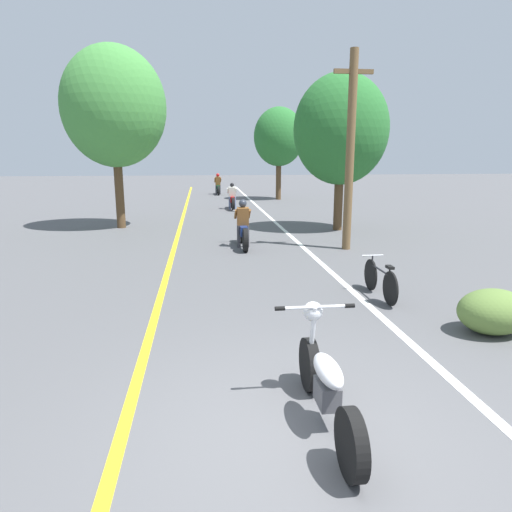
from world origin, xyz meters
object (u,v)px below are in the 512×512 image
at_px(roadside_tree_right_far, 279,137).
at_px(motorcycle_rider_mid, 232,199).
at_px(utility_pole, 350,150).
at_px(bicycle_parked, 380,280).
at_px(motorcycle_rider_far, 218,186).
at_px(roadside_tree_right_near, 341,130).
at_px(roadside_tree_left, 114,107).
at_px(motorcycle_rider_lead, 243,229).
at_px(motorcycle_foreground, 326,383).

xyz_separation_m(roadside_tree_right_far, motorcycle_rider_mid, (-3.21, -4.90, -3.26)).
bearing_deg(utility_pole, bicycle_parked, -99.94).
distance_m(roadside_tree_right_far, motorcycle_rider_far, 6.41).
bearing_deg(motorcycle_rider_mid, roadside_tree_right_far, 56.80).
height_order(roadside_tree_right_near, motorcycle_rider_mid, roadside_tree_right_near).
height_order(roadside_tree_right_near, roadside_tree_left, roadside_tree_left).
distance_m(motorcycle_rider_mid, motorcycle_rider_far, 9.13).
bearing_deg(roadside_tree_right_far, bicycle_parked, -93.95).
bearing_deg(motorcycle_rider_far, utility_pole, -81.28).
relative_size(utility_pole, motorcycle_rider_mid, 2.61).
distance_m(utility_pole, bicycle_parked, 5.30).
height_order(motorcycle_rider_lead, bicycle_parked, motorcycle_rider_lead).
height_order(roadside_tree_left, motorcycle_foreground, roadside_tree_left).
xyz_separation_m(roadside_tree_right_near, roadside_tree_left, (-8.01, 1.46, 0.81)).
relative_size(roadside_tree_right_far, bicycle_parked, 3.40).
height_order(utility_pole, motorcycle_rider_mid, utility_pole).
height_order(roadside_tree_left, motorcycle_rider_lead, roadside_tree_left).
bearing_deg(roadside_tree_right_near, motorcycle_rider_mid, 115.89).
xyz_separation_m(roadside_tree_right_far, motorcycle_rider_lead, (-3.55, -14.73, -3.23)).
height_order(roadside_tree_right_far, motorcycle_rider_far, roadside_tree_right_far).
relative_size(roadside_tree_left, motorcycle_rider_lead, 3.09).
xyz_separation_m(motorcycle_foreground, motorcycle_rider_far, (-0.03, 28.24, 0.11)).
xyz_separation_m(roadside_tree_right_far, motorcycle_foreground, (-3.56, -24.01, -3.33)).
relative_size(roadside_tree_left, bicycle_parked, 4.01).
bearing_deg(bicycle_parked, utility_pole, 80.06).
relative_size(roadside_tree_right_far, motorcycle_rider_lead, 2.62).
relative_size(motorcycle_foreground, motorcycle_rider_lead, 1.01).
distance_m(utility_pole, roadside_tree_left, 8.89).
bearing_deg(bicycle_parked, roadside_tree_right_far, 86.05).
bearing_deg(motorcycle_rider_lead, utility_pole, -12.62).
distance_m(motorcycle_rider_lead, motorcycle_rider_mid, 9.84).
distance_m(roadside_tree_left, motorcycle_rider_mid, 8.20).
xyz_separation_m(motorcycle_rider_lead, bicycle_parked, (2.17, -5.27, -0.19)).
xyz_separation_m(motorcycle_foreground, motorcycle_rider_lead, (0.00, 9.28, 0.10)).
xyz_separation_m(motorcycle_rider_far, bicycle_parked, (2.20, -24.23, -0.20)).
bearing_deg(roadside_tree_right_near, motorcycle_rider_far, 103.20).
relative_size(roadside_tree_right_near, roadside_tree_right_far, 1.00).
distance_m(roadside_tree_right_far, roadside_tree_left, 13.07).
bearing_deg(motorcycle_rider_far, roadside_tree_left, -106.03).
distance_m(roadside_tree_right_near, bicycle_parked, 8.84).
bearing_deg(roadside_tree_left, motorcycle_rider_mid, 50.44).
xyz_separation_m(roadside_tree_left, motorcycle_rider_far, (4.22, 14.69, -3.83)).
distance_m(roadside_tree_right_far, motorcycle_foreground, 24.50).
bearing_deg(motorcycle_rider_lead, motorcycle_foreground, -90.03).
relative_size(roadside_tree_left, motorcycle_foreground, 3.06).
distance_m(roadside_tree_right_near, roadside_tree_left, 8.18).
bearing_deg(utility_pole, motorcycle_rider_lead, 167.38).
bearing_deg(roadside_tree_left, roadside_tree_right_far, 53.29).
relative_size(roadside_tree_right_far, motorcycle_rider_mid, 2.63).
bearing_deg(utility_pole, motorcycle_foreground, -109.11).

